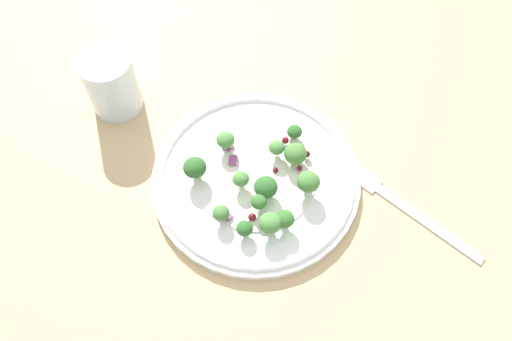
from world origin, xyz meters
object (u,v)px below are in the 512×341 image
Objects in this scene: broccoli_floret_0 at (295,154)px; broccoli_floret_1 at (221,213)px; plate at (256,178)px; fork at (407,208)px; broccoli_floret_2 at (195,168)px; water_glass at (112,83)px.

broccoli_floret_1 is at bearing 120.54° from broccoli_floret_0.
fork is (-7.55, -17.81, -0.61)cm from plate.
broccoli_floret_1 is at bearing -160.95° from broccoli_floret_2.
broccoli_floret_2 reaches higher than broccoli_floret_0.
plate is 9.05× the size of broccoli_floret_2.
broccoli_floret_0 is at bearing -59.46° from broccoli_floret_1.
broccoli_floret_0 is 12.72cm from broccoli_floret_2.
plate is at bearing -45.94° from broccoli_floret_1.
broccoli_floret_2 is at bearing 88.98° from broccoli_floret_0.
plate is at bearing -133.81° from water_glass.
plate is 3.03× the size of water_glass.
broccoli_floret_1 is 0.13× the size of fork.
broccoli_floret_0 is at bearing -124.05° from water_glass.
broccoli_floret_0 is 15.53cm from fork.
water_glass is at bearing 55.68° from fork.
plate is 5.87cm from broccoli_floret_0.
broccoli_floret_2 is at bearing 19.05° from broccoli_floret_1.
water_glass is (23.52, 34.46, 4.13)cm from fork.
broccoli_floret_0 is at bearing -91.02° from broccoli_floret_2.
broccoli_floret_2 is 0.33× the size of water_glass.
broccoli_floret_1 reaches higher than plate.
plate is 7.53cm from broccoli_floret_1.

